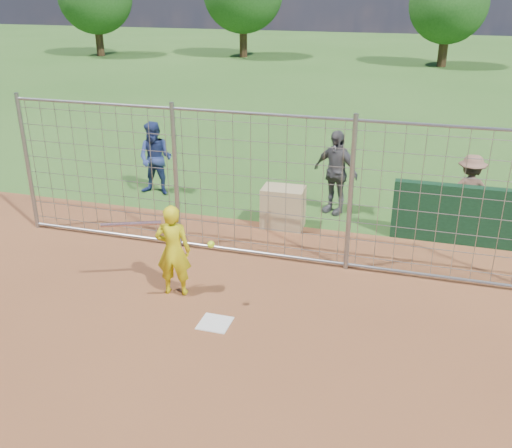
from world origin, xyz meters
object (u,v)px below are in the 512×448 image
(batter, at_px, (173,250))
(equipment_bin, at_px, (283,207))
(bystander_a, at_px, (156,159))
(bystander_c, at_px, (469,191))
(bystander_b, at_px, (335,172))

(batter, bearing_deg, equipment_bin, -118.53)
(bystander_a, bearing_deg, batter, -61.73)
(bystander_c, distance_m, equipment_bin, 3.56)
(bystander_a, bearing_deg, bystander_b, -0.50)
(bystander_b, xyz_separation_m, equipment_bin, (-0.81, -1.05, -0.46))
(batter, distance_m, equipment_bin, 3.14)
(bystander_a, distance_m, bystander_b, 3.99)
(equipment_bin, bearing_deg, bystander_c, 15.06)
(batter, relative_size, bystander_c, 1.00)
(bystander_b, bearing_deg, equipment_bin, -103.24)
(batter, relative_size, bystander_b, 0.84)
(bystander_c, bearing_deg, bystander_a, -4.70)
(equipment_bin, bearing_deg, bystander_b, 50.31)
(bystander_a, relative_size, bystander_b, 0.94)
(bystander_a, bearing_deg, equipment_bin, -18.80)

